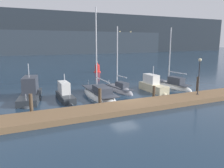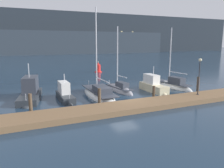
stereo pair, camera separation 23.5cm
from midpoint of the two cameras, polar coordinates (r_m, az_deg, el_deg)
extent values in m
plane|color=#1E3347|center=(21.35, 3.03, -4.57)|extent=(400.00, 400.00, 0.00)
cube|color=brown|center=(19.29, 6.29, -5.62)|extent=(24.74, 2.80, 0.45)
cylinder|color=#4C3D2D|center=(18.20, -20.72, -5.14)|extent=(0.28, 0.28, 1.76)
cylinder|color=#4C3D2D|center=(19.36, -3.52, -3.61)|extent=(0.28, 0.28, 1.69)
cylinder|color=#4C3D2D|center=(22.01, 10.58, -2.33)|extent=(0.28, 0.28, 1.44)
cylinder|color=#4C3D2D|center=(25.62, 21.20, -0.42)|extent=(0.28, 0.28, 1.97)
ellipsoid|color=#2D3338|center=(23.36, -20.78, -3.92)|extent=(3.11, 6.53, 0.92)
cube|color=#2D3338|center=(23.28, -20.84, -3.16)|extent=(2.84, 5.89, 0.64)
cube|color=#333842|center=(23.66, -20.83, -0.15)|extent=(1.83, 2.96, 1.62)
cube|color=black|center=(24.84, -20.50, 0.94)|extent=(1.20, 0.52, 0.72)
cylinder|color=silver|center=(22.94, -21.24, 3.29)|extent=(0.07, 0.07, 1.38)
cylinder|color=silver|center=(20.60, -21.88, -3.23)|extent=(0.04, 0.04, 0.60)
ellipsoid|color=#2D3338|center=(22.28, -12.36, -4.15)|extent=(1.31, 4.52, 1.02)
cube|color=#2D3338|center=(22.20, -12.39, -3.38)|extent=(1.20, 4.06, 0.62)
cube|color=silver|center=(22.43, -12.73, -0.91)|extent=(0.88, 1.99, 1.16)
cube|color=black|center=(23.27, -13.22, -0.08)|extent=(0.77, 0.24, 0.52)
cylinder|color=silver|center=(21.90, -12.64, 1.49)|extent=(0.07, 0.07, 0.85)
cylinder|color=silver|center=(20.26, -11.30, -2.93)|extent=(0.04, 0.04, 0.60)
ellipsoid|color=white|center=(23.23, -3.72, -3.29)|extent=(2.30, 8.12, 1.53)
cube|color=#333842|center=(23.08, -3.74, -1.73)|extent=(1.93, 6.82, 0.08)
cube|color=#333842|center=(22.12, -2.91, -1.38)|extent=(1.34, 2.61, 0.60)
cylinder|color=silver|center=(23.15, -4.41, 8.92)|extent=(0.12, 0.12, 8.51)
cylinder|color=silver|center=(21.74, -2.75, 1.04)|extent=(0.16, 3.65, 0.09)
cylinder|color=silver|center=(26.50, -6.43, 0.42)|extent=(0.04, 0.04, 0.50)
ellipsoid|color=gray|center=(25.76, 1.57, -1.86)|extent=(1.89, 5.50, 1.55)
cube|color=#333842|center=(25.66, 1.58, -0.82)|extent=(1.59, 4.62, 0.08)
cube|color=#333842|center=(25.05, 2.36, -0.26)|extent=(0.99, 1.80, 0.66)
cylinder|color=silver|center=(25.55, 1.11, 7.03)|extent=(0.12, 0.12, 6.97)
cylinder|color=silver|center=(24.94, 2.28, 1.97)|extent=(0.29, 2.00, 0.09)
cylinder|color=silver|center=(27.71, -1.09, 0.59)|extent=(0.04, 0.04, 0.50)
ellipsoid|color=beige|center=(26.13, 10.41, -1.85)|extent=(1.47, 4.76, 1.24)
cube|color=beige|center=(26.04, 10.44, -0.94)|extent=(1.35, 4.29, 0.85)
cube|color=silver|center=(26.24, 9.92, 1.32)|extent=(0.99, 2.10, 1.08)
cube|color=black|center=(26.99, 8.79, 1.97)|extent=(0.87, 0.23, 0.49)
cylinder|color=silver|center=(25.78, 10.48, 3.49)|extent=(0.07, 0.07, 1.02)
cylinder|color=silver|center=(24.33, 13.19, -0.13)|extent=(0.04, 0.04, 0.60)
ellipsoid|color=white|center=(29.09, 14.97, -0.75)|extent=(2.24, 6.65, 1.36)
cube|color=#333842|center=(28.99, 15.03, 0.35)|extent=(1.88, 5.59, 0.08)
cube|color=#333842|center=(28.37, 16.18, 0.95)|extent=(1.17, 2.17, 0.78)
cylinder|color=silver|center=(28.95, 14.64, 7.24)|extent=(0.12, 0.12, 6.89)
cylinder|color=silver|center=(28.13, 16.49, 2.85)|extent=(0.36, 2.89, 0.09)
cylinder|color=silver|center=(31.11, 11.18, 1.69)|extent=(0.04, 0.04, 0.50)
cylinder|color=red|center=(41.86, -4.01, 3.18)|extent=(1.34, 1.34, 0.16)
cylinder|color=red|center=(41.77, -4.03, 4.14)|extent=(0.89, 0.89, 1.25)
cone|color=red|center=(41.68, -4.04, 5.33)|extent=(0.62, 0.62, 0.50)
sphere|color=#F9EAB7|center=(41.65, -4.05, 5.74)|extent=(0.16, 0.16, 0.16)
cylinder|color=#2D2D33|center=(23.85, 21.16, -2.46)|extent=(0.24, 0.24, 0.06)
cylinder|color=#2D2D33|center=(23.54, 21.44, 1.53)|extent=(0.10, 0.10, 3.31)
sphere|color=#F9EAB7|center=(23.34, 21.75, 5.88)|extent=(0.32, 0.32, 0.32)
cube|color=#232B33|center=(116.42, -20.10, 12.48)|extent=(240.00, 16.00, 20.33)
cube|color=#2C363F|center=(105.96, -23.84, 9.81)|extent=(144.00, 10.00, 10.65)
cube|color=#F4DB8C|center=(123.52, 4.86, 13.34)|extent=(0.80, 0.10, 0.80)
cube|color=#F4DB8C|center=(107.90, -24.83, 9.74)|extent=(0.80, 0.10, 0.80)
cube|color=#F4DB8C|center=(125.17, 6.28, 11.81)|extent=(0.80, 0.10, 0.80)
cube|color=#F4DB8C|center=(121.10, 2.75, 11.76)|extent=(0.80, 0.10, 0.80)
cube|color=#F4DB8C|center=(118.99, 0.58, 8.93)|extent=(0.80, 0.10, 0.80)
cube|color=#F4DB8C|center=(107.97, -24.62, 7.83)|extent=(0.80, 0.10, 0.80)
cube|color=#F4DB8C|center=(120.43, 2.02, 13.46)|extent=(0.80, 0.10, 0.80)
camera|label=1|loc=(0.12, -90.28, -0.05)|focal=35.00mm
camera|label=2|loc=(0.12, 89.72, 0.05)|focal=35.00mm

